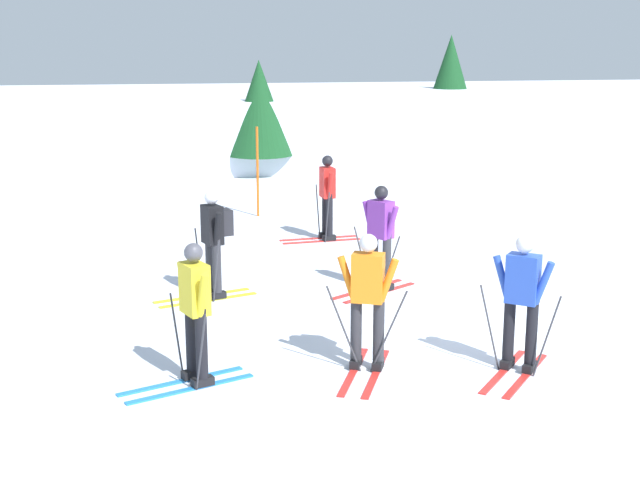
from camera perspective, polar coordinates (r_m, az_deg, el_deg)
ground_plane at (r=12.73m, az=11.37°, el=-5.58°), size 120.00×120.00×0.00m
far_snow_ridge at (r=30.61m, az=-1.38°, el=7.63°), size 80.00×9.97×2.16m
skier_orange at (r=10.73m, az=3.14°, el=-3.53°), size 0.97×1.62×1.71m
skier_yellow at (r=10.36m, az=-8.13°, el=-4.49°), size 1.62×0.97×1.71m
skier_black at (r=13.75m, az=-6.89°, el=0.13°), size 1.63×0.96×1.71m
skier_red at (r=17.54m, az=0.45°, el=2.93°), size 1.63×1.00×1.71m
skier_purple at (r=14.07m, az=3.92°, el=0.34°), size 1.54×1.20×1.71m
skier_blue at (r=10.93m, az=12.93°, el=-3.76°), size 1.29×1.48×1.71m
trail_marker_pole at (r=19.90m, az=-4.07°, el=4.42°), size 0.06×0.06×2.03m
conifer_far_left at (r=25.70m, az=-3.95°, el=8.53°), size 1.94×1.94×3.34m
conifer_far_centre at (r=32.01m, az=8.43°, el=10.04°), size 2.12×2.12×4.03m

